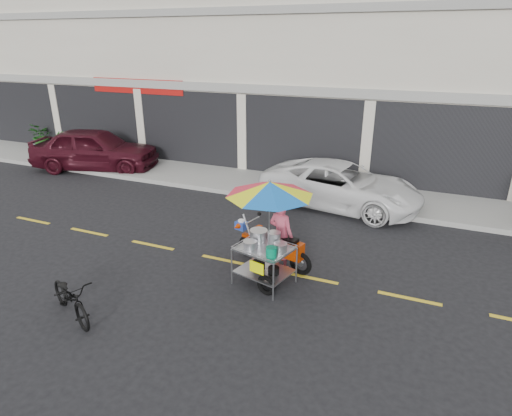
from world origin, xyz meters
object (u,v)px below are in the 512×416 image
at_px(near_bicycle, 71,298).
at_px(white_pickup, 341,185).
at_px(maroon_sedan, 95,149).
at_px(food_vendor_rig, 272,215).

bearing_deg(near_bicycle, white_pickup, 0.74).
height_order(maroon_sedan, white_pickup, maroon_sedan).
xyz_separation_m(near_bicycle, food_vendor_rig, (2.82, 2.73, 1.00)).
bearing_deg(maroon_sedan, food_vendor_rig, -134.61).
distance_m(maroon_sedan, food_vendor_rig, 10.35).
bearing_deg(food_vendor_rig, white_pickup, 98.68).
xyz_separation_m(white_pickup, near_bicycle, (-3.25, -7.39, -0.26)).
relative_size(maroon_sedan, white_pickup, 0.99).
relative_size(maroon_sedan, near_bicycle, 3.05).
bearing_deg(white_pickup, maroon_sedan, 96.78).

